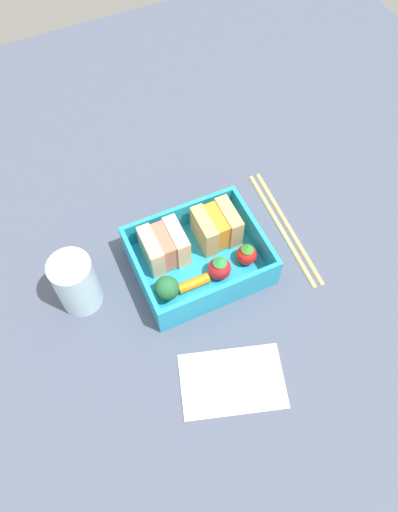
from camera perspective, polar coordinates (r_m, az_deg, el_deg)
The scene contains 12 objects.
ground_plane at distance 71.05cm, azimuth 0.00°, elevation -1.53°, with size 120.00×120.00×2.00cm, color #495267.
bento_tray at distance 69.66cm, azimuth 0.00°, elevation -0.89°, with size 17.48×14.14×1.20cm, color #229CC3.
bento_rim at distance 67.31cm, azimuth 0.00°, elevation 0.27°, with size 17.48×14.14×4.25cm.
sandwich_left at distance 67.58cm, azimuth -4.00°, elevation 1.11°, with size 5.58×5.55×5.11cm.
sandwich_center_left at distance 69.24cm, azimuth 2.00°, elevation 3.40°, with size 5.58×5.55×5.11cm.
broccoli_floret at distance 64.55cm, azimuth -3.70°, elevation -3.74°, with size 3.29×3.29×4.13cm.
carrot_stick_far_left at distance 66.66cm, azimuth -0.60°, elevation -3.14°, with size 1.45×1.45×4.33cm, color orange.
strawberry_far_left at distance 66.73cm, azimuth 2.36°, elevation -1.39°, with size 3.14×3.14×3.74cm.
strawberry_left at distance 68.23cm, azimuth 5.48°, elevation 0.19°, with size 2.86×2.86×3.46cm.
chopstick_pair at distance 74.38cm, azimuth 9.77°, elevation 3.34°, with size 2.96×21.16×0.70cm.
drinking_glass at distance 65.70cm, azimuth -13.88°, elevation -3.04°, with size 5.51×5.51×8.95cm, color silver.
folded_napkin at distance 63.56cm, azimuth 3.82°, elevation -14.04°, with size 12.80×8.29×0.40cm, color white.
Camera 1 is at (-14.50, -31.69, 60.91)cm, focal length 35.00 mm.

